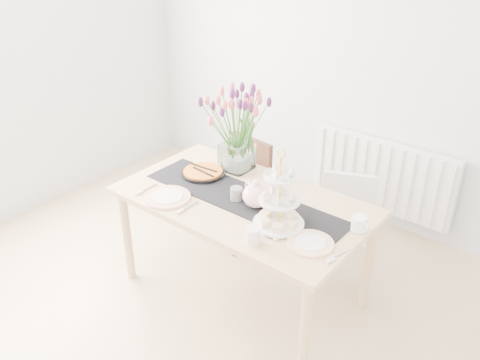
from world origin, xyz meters
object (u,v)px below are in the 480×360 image
Objects in this scene: cake_stand at (279,207)px; mug_orange at (276,205)px; mug_white at (253,236)px; dining_table at (243,209)px; tart_tin at (203,173)px; mug_grey at (236,194)px; teapot at (256,195)px; cream_jug at (359,224)px; tulip_vase at (237,117)px; plate_left at (167,197)px; plate_right at (310,243)px; chair_brown at (242,183)px; chair_white at (345,220)px; radiator at (382,176)px.

mug_orange is at bearing 129.79° from cake_stand.
dining_table is at bearing 122.68° from mug_white.
mug_grey reaches higher than tart_tin.
cream_jug is (0.61, 0.16, -0.04)m from teapot.
cake_stand is 0.80m from tart_tin.
tulip_vase is 0.72m from plate_left.
plate_right is at bearing -31.42° from mug_grey.
cake_stand reaches higher than plate_left.
tulip_vase is at bearing 152.66° from plate_right.
chair_brown is at bearing 119.01° from mug_white.
chair_brown reaches higher than dining_table.
mug_white is (-0.07, -0.99, 0.37)m from chair_white.
dining_table is 0.42m from cake_stand.
teapot is at bearing -136.40° from chair_white.
teapot reaches higher than chair_white.
tulip_vase is 7.17× the size of mug_white.
plate_right reaches higher than radiator.
teapot is 0.14m from mug_orange.
mug_white is 1.09× the size of mug_orange.
chair_brown is 1.17× the size of tulip_vase.
radiator is 1.15m from chair_brown.
mug_orange is (0.55, -0.30, -0.34)m from tulip_vase.
mug_grey reaches higher than chair_white.
chair_brown is 0.91m from plate_left.
cream_jug reaches higher than chair_white.
mug_grey is (0.27, -0.34, -0.34)m from tulip_vase.
teapot is (-0.28, -0.68, 0.40)m from chair_white.
dining_table is (-0.34, -1.40, 0.22)m from radiator.
teapot is (0.58, -0.59, 0.36)m from chair_brown.
cream_jug reaches higher than chair_brown.
dining_table is 17.88× the size of mug_orange.
tart_tin is at bearing 168.57° from dining_table.
cake_stand is at bearing 5.47° from teapot.
chair_white is 1.71× the size of cake_stand.
chair_white is at bearing 85.43° from cake_stand.
tulip_vase is at bearing -164.80° from cream_jug.
tulip_vase is 1.10m from cream_jug.
tart_tin is (-0.77, 0.19, -0.11)m from cake_stand.
teapot is 0.58m from plate_left.
chair_brown is at bearing 162.11° from chair_white.
mug_white is at bearing -89.76° from radiator.
mug_orange is at bearing -11.04° from mug_grey.
tart_tin is (-0.75, -1.32, 0.32)m from radiator.
mug_white is (0.22, -0.32, -0.03)m from teapot.
mug_orange is 0.30× the size of plate_left.
cream_jug is at bearing 2.55° from tart_tin.
mug_white is at bearing -128.03° from mug_orange.
plate_right reaches higher than dining_table.
tulip_vase reaches higher than plate_right.
chair_brown is at bearing 121.65° from tulip_vase.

